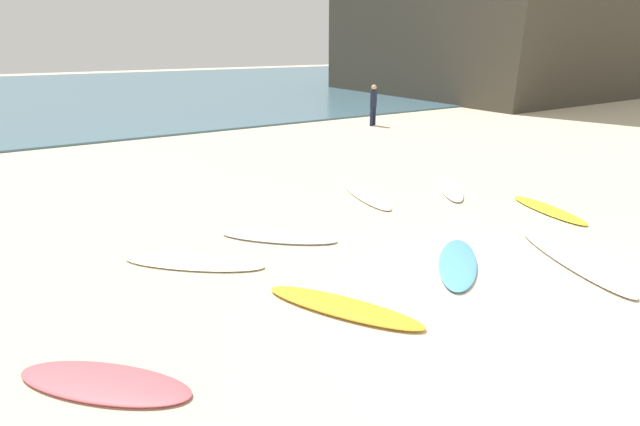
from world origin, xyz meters
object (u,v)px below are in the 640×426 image
Objects in this scene: surfboard_0 at (366,195)px; surfboard_6 at (343,307)px; surfboard_1 at (450,188)px; beachgoer_near at (373,103)px; surfboard_5 at (458,263)px; surfboard_3 at (573,260)px; surfboard_2 at (104,383)px; surfboard_8 at (194,262)px; surfboard_4 at (279,237)px; surfboard_7 at (548,210)px.

surfboard_0 is 4.90m from surfboard_6.
beachgoer_near is at bearing -78.59° from surfboard_1.
surfboard_3 is at bearing 20.13° from surfboard_5.
surfboard_0 is 1.04× the size of surfboard_1.
beachgoer_near is (4.03, 8.23, 0.90)m from surfboard_1.
surfboard_1 is at bearing 93.34° from surfboard_5.
surfboard_5 is 2.31m from surfboard_6.
surfboard_6 reaches higher than surfboard_3.
surfboard_3 is (6.94, -0.89, 0.01)m from surfboard_2.
surfboard_8 is 1.39× the size of beachgoer_near.
surfboard_4 is 12.50m from beachgoer_near.
surfboard_3 is 2.52m from surfboard_7.
surfboard_5 is at bearing -92.47° from surfboard_0.
surfboard_0 is at bearing 164.19° from surfboard_2.
surfboard_7 is (3.56, 0.77, -0.00)m from surfboard_5.
surfboard_2 is at bearing 57.38° from surfboard_1.
beachgoer_near reaches higher than surfboard_5.
surfboard_1 is at bearing 153.74° from surfboard_2.
surfboard_2 is 0.84× the size of surfboard_8.
surfboard_4 is (3.31, 2.49, 0.00)m from surfboard_2.
surfboard_6 is at bearing 67.82° from surfboard_1.
surfboard_4 is at bearing 170.79° from surfboard_2.
surfboard_1 is 4.18m from surfboard_5.
surfboard_0 is 7.12m from surfboard_2.
beachgoer_near is (9.29, 11.31, 0.90)m from surfboard_6.
surfboard_3 reaches higher than surfboard_8.
surfboard_1 is 9.21m from beachgoer_near.
surfboard_4 reaches higher than surfboard_0.
surfboard_4 is 1.28× the size of beachgoer_near.
surfboard_0 is 4.66m from surfboard_8.
surfboard_8 is (-1.27, 2.40, -0.01)m from surfboard_6.
surfboard_6 is (-5.25, -3.07, 0.00)m from surfboard_1.
surfboard_1 is at bearing 137.97° from surfboard_4.
surfboard_3 is at bearing -42.33° from surfboard_6.
surfboard_1 is at bearing -0.85° from surfboard_6.
surfboard_2 is 1.17× the size of beachgoer_near.
surfboard_2 is 1.02× the size of surfboard_7.
surfboard_3 reaches higher than surfboard_2.
surfboard_1 is 1.10× the size of surfboard_5.
surfboard_0 is at bearing -59.65° from surfboard_3.
surfboard_5 is 0.86× the size of surfboard_6.
surfboard_2 is at bearing -163.29° from surfboard_7.
surfboard_3 is 4.96m from surfboard_4.
surfboard_0 is 1.12× the size of surfboard_2.
surfboard_1 is 1.10× the size of surfboard_7.
surfboard_3 is 1.91m from surfboard_5.
surfboard_7 is 7.30m from surfboard_8.
surfboard_7 is 0.82× the size of surfboard_8.
surfboard_1 is 1.08× the size of surfboard_2.
surfboard_8 is at bearing 43.42° from surfboard_1.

